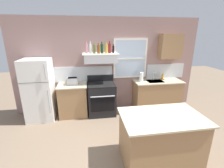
# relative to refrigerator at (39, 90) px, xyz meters

# --- Properties ---
(ground_plane) EXTENTS (16.00, 16.00, 0.00)m
(ground_plane) POSITION_rel_refrigerator_xyz_m (1.90, -1.84, -0.82)
(ground_plane) COLOR #7A6651
(back_wall) EXTENTS (5.40, 0.11, 2.70)m
(back_wall) POSITION_rel_refrigerator_xyz_m (1.93, 0.39, 0.53)
(back_wall) COLOR gray
(back_wall) RESTS_ON ground_plane
(refrigerator) EXTENTS (0.70, 0.72, 1.65)m
(refrigerator) POSITION_rel_refrigerator_xyz_m (0.00, 0.00, 0.00)
(refrigerator) COLOR white
(refrigerator) RESTS_ON ground_plane
(counter_left_of_stove) EXTENTS (0.79, 0.63, 0.91)m
(counter_left_of_stove) POSITION_rel_refrigerator_xyz_m (0.85, 0.06, -0.37)
(counter_left_of_stove) COLOR #9E754C
(counter_left_of_stove) RESTS_ON ground_plane
(toaster) EXTENTS (0.30, 0.20, 0.19)m
(toaster) POSITION_rel_refrigerator_xyz_m (0.86, 0.09, 0.19)
(toaster) COLOR silver
(toaster) RESTS_ON counter_left_of_stove
(stove_range) EXTENTS (0.76, 0.69, 1.09)m
(stove_range) POSITION_rel_refrigerator_xyz_m (1.65, 0.02, -0.36)
(stove_range) COLOR black
(stove_range) RESTS_ON ground_plane
(range_hood_shelf) EXTENTS (0.96, 0.52, 0.24)m
(range_hood_shelf) POSITION_rel_refrigerator_xyz_m (1.65, 0.12, 0.80)
(range_hood_shelf) COLOR silver
(bottle_rose_pink) EXTENTS (0.07, 0.07, 0.31)m
(bottle_rose_pink) POSITION_rel_refrigerator_xyz_m (1.29, 0.16, 1.05)
(bottle_rose_pink) COLOR #C67F84
(bottle_rose_pink) RESTS_ON range_hood_shelf
(bottle_clear_tall) EXTENTS (0.06, 0.06, 0.31)m
(bottle_clear_tall) POSITION_rel_refrigerator_xyz_m (1.39, 0.16, 1.05)
(bottle_clear_tall) COLOR silver
(bottle_clear_tall) RESTS_ON range_hood_shelf
(bottle_olive_oil_square) EXTENTS (0.06, 0.06, 0.27)m
(bottle_olive_oil_square) POSITION_rel_refrigerator_xyz_m (1.49, 0.10, 1.04)
(bottle_olive_oil_square) COLOR #4C601E
(bottle_olive_oil_square) RESTS_ON range_hood_shelf
(bottle_amber_wine) EXTENTS (0.07, 0.07, 0.27)m
(bottle_amber_wine) POSITION_rel_refrigerator_xyz_m (1.60, 0.06, 1.04)
(bottle_amber_wine) COLOR brown
(bottle_amber_wine) RESTS_ON range_hood_shelf
(bottle_dark_green_wine) EXTENTS (0.07, 0.07, 0.30)m
(bottle_dark_green_wine) POSITION_rel_refrigerator_xyz_m (1.69, 0.08, 1.05)
(bottle_dark_green_wine) COLOR #143819
(bottle_dark_green_wine) RESTS_ON range_hood_shelf
(bottle_champagne_gold_foil) EXTENTS (0.08, 0.08, 0.29)m
(bottle_champagne_gold_foil) POSITION_rel_refrigerator_xyz_m (1.80, 0.06, 1.05)
(bottle_champagne_gold_foil) COLOR #B29333
(bottle_champagne_gold_foil) RESTS_ON range_hood_shelf
(bottle_red_label_wine) EXTENTS (0.07, 0.07, 0.32)m
(bottle_red_label_wine) POSITION_rel_refrigerator_xyz_m (1.90, 0.09, 1.06)
(bottle_red_label_wine) COLOR maroon
(bottle_red_label_wine) RESTS_ON range_hood_shelf
(bottle_balsamic_dark) EXTENTS (0.06, 0.06, 0.23)m
(bottle_balsamic_dark) POSITION_rel_refrigerator_xyz_m (2.01, 0.15, 1.02)
(bottle_balsamic_dark) COLOR black
(bottle_balsamic_dark) RESTS_ON range_hood_shelf
(counter_right_with_sink) EXTENTS (1.43, 0.63, 0.91)m
(counter_right_with_sink) POSITION_rel_refrigerator_xyz_m (3.35, 0.06, -0.37)
(counter_right_with_sink) COLOR #9E754C
(counter_right_with_sink) RESTS_ON ground_plane
(sink_faucet) EXTENTS (0.03, 0.17, 0.28)m
(sink_faucet) POSITION_rel_refrigerator_xyz_m (3.25, 0.16, 0.26)
(sink_faucet) COLOR silver
(sink_faucet) RESTS_ON counter_right_with_sink
(paper_towel_roll) EXTENTS (0.11, 0.11, 0.27)m
(paper_towel_roll) POSITION_rel_refrigerator_xyz_m (2.83, 0.06, 0.22)
(paper_towel_roll) COLOR white
(paper_towel_roll) RESTS_ON counter_right_with_sink
(dish_soap_bottle) EXTENTS (0.06, 0.06, 0.18)m
(dish_soap_bottle) POSITION_rel_refrigerator_xyz_m (3.53, 0.16, 0.18)
(dish_soap_bottle) COLOR orange
(dish_soap_bottle) RESTS_ON counter_right_with_sink
(kitchen_island) EXTENTS (1.40, 0.90, 0.91)m
(kitchen_island) POSITION_rel_refrigerator_xyz_m (2.51, -1.97, -0.37)
(kitchen_island) COLOR #9E754C
(kitchen_island) RESTS_ON ground_plane
(upper_cabinet_right) EXTENTS (0.64, 0.32, 0.70)m
(upper_cabinet_right) POSITION_rel_refrigerator_xyz_m (3.70, 0.20, 1.08)
(upper_cabinet_right) COLOR #9E754C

